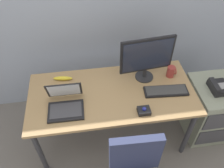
{
  "coord_description": "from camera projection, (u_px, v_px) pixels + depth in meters",
  "views": [
    {
      "loc": [
        -0.21,
        -1.45,
        2.35
      ],
      "look_at": [
        0.0,
        0.0,
        0.85
      ],
      "focal_mm": 37.17,
      "sensor_mm": 36.0,
      "label": 1
    }
  ],
  "objects": [
    {
      "name": "coffee_mug",
      "position": [
        171.0,
        72.0,
        2.31
      ],
      "size": [
        0.09,
        0.08,
        0.12
      ],
      "color": "#9B332F",
      "rests_on": "desk"
    },
    {
      "name": "banana",
      "position": [
        63.0,
        78.0,
        2.29
      ],
      "size": [
        0.19,
        0.07,
        0.04
      ],
      "primitive_type": "ellipsoid",
      "rotation": [
        0.0,
        0.0,
        3.0
      ],
      "color": "yellow",
      "rests_on": "desk"
    },
    {
      "name": "trackball_mouse",
      "position": [
        144.0,
        111.0,
        2.01
      ],
      "size": [
        0.11,
        0.09,
        0.07
      ],
      "color": "black",
      "rests_on": "desk"
    },
    {
      "name": "monitor_main",
      "position": [
        147.0,
        57.0,
        2.15
      ],
      "size": [
        0.51,
        0.18,
        0.46
      ],
      "color": "#262628",
      "rests_on": "desk"
    },
    {
      "name": "desk_phone",
      "position": [
        219.0,
        87.0,
        2.26
      ],
      "size": [
        0.17,
        0.2,
        0.09
      ],
      "color": "black",
      "rests_on": "file_cabinet"
    },
    {
      "name": "keyboard",
      "position": [
        166.0,
        91.0,
        2.18
      ],
      "size": [
        0.42,
        0.16,
        0.03
      ],
      "color": "black",
      "rests_on": "desk"
    },
    {
      "name": "laptop",
      "position": [
        65.0,
        103.0,
        2.03
      ],
      "size": [
        0.31,
        0.3,
        0.23
      ],
      "color": "black",
      "rests_on": "desk"
    },
    {
      "name": "ground_plane",
      "position": [
        112.0,
        135.0,
        2.7
      ],
      "size": [
        8.0,
        8.0,
        0.0
      ],
      "primitive_type": "plane",
      "color": "slate"
    },
    {
      "name": "desk",
      "position": [
        112.0,
        98.0,
        2.24
      ],
      "size": [
        1.57,
        0.74,
        0.73
      ],
      "color": "#9D7B4F",
      "rests_on": "ground"
    },
    {
      "name": "file_cabinet",
      "position": [
        207.0,
        109.0,
        2.54
      ],
      "size": [
        0.42,
        0.53,
        0.67
      ],
      "color": "gray",
      "rests_on": "ground"
    }
  ]
}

